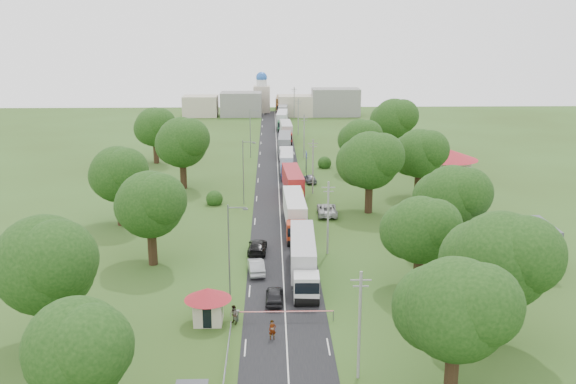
{
  "coord_description": "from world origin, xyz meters",
  "views": [
    {
      "loc": [
        -1.24,
        -80.0,
        27.29
      ],
      "look_at": [
        1.19,
        10.84,
        3.0
      ],
      "focal_mm": 40.0,
      "sensor_mm": 36.0,
      "label": 1
    }
  ],
  "objects_px": {
    "pedestrian_near": "(272,330)",
    "guard_booth": "(208,301)",
    "boom_barrier": "(271,313)",
    "info_sign": "(306,158)",
    "car_lane_mid": "(256,267)",
    "car_lane_front": "(275,295)",
    "truck_0": "(303,257)"
  },
  "relations": [
    {
      "from": "car_lane_front",
      "to": "car_lane_mid",
      "type": "relative_size",
      "value": 0.92
    },
    {
      "from": "car_lane_mid",
      "to": "pedestrian_near",
      "type": "relative_size",
      "value": 2.66
    },
    {
      "from": "info_sign",
      "to": "car_lane_mid",
      "type": "xyz_separation_m",
      "value": [
        -8.2,
        -48.0,
        -2.22
      ]
    },
    {
      "from": "pedestrian_near",
      "to": "guard_booth",
      "type": "bearing_deg",
      "value": 136.33
    },
    {
      "from": "guard_booth",
      "to": "truck_0",
      "type": "bearing_deg",
      "value": 49.09
    },
    {
      "from": "car_lane_mid",
      "to": "pedestrian_near",
      "type": "distance_m",
      "value": 15.6
    },
    {
      "from": "truck_0",
      "to": "car_lane_mid",
      "type": "xyz_separation_m",
      "value": [
        -5.18,
        1.17,
        -1.48
      ]
    },
    {
      "from": "truck_0",
      "to": "pedestrian_near",
      "type": "bearing_deg",
      "value": -103.45
    },
    {
      "from": "boom_barrier",
      "to": "car_lane_mid",
      "type": "height_order",
      "value": "car_lane_mid"
    },
    {
      "from": "car_lane_front",
      "to": "pedestrian_near",
      "type": "height_order",
      "value": "pedestrian_near"
    },
    {
      "from": "truck_0",
      "to": "car_lane_front",
      "type": "height_order",
      "value": "truck_0"
    },
    {
      "from": "info_sign",
      "to": "car_lane_mid",
      "type": "relative_size",
      "value": 0.86
    },
    {
      "from": "pedestrian_near",
      "to": "car_lane_front",
      "type": "bearing_deg",
      "value": 74.96
    },
    {
      "from": "truck_0",
      "to": "car_lane_front",
      "type": "relative_size",
      "value": 3.51
    },
    {
      "from": "boom_barrier",
      "to": "car_lane_front",
      "type": "distance_m",
      "value": 4.25
    },
    {
      "from": "car_lane_front",
      "to": "car_lane_mid",
      "type": "xyz_separation_m",
      "value": [
        -2.0,
        7.76,
        0.03
      ]
    },
    {
      "from": "info_sign",
      "to": "guard_booth",
      "type": "bearing_deg",
      "value": -101.68
    },
    {
      "from": "info_sign",
      "to": "pedestrian_near",
      "type": "distance_m",
      "value": 63.86
    },
    {
      "from": "boom_barrier",
      "to": "car_lane_mid",
      "type": "relative_size",
      "value": 1.94
    },
    {
      "from": "boom_barrier",
      "to": "info_sign",
      "type": "relative_size",
      "value": 2.25
    },
    {
      "from": "car_lane_mid",
      "to": "info_sign",
      "type": "bearing_deg",
      "value": -106.04
    },
    {
      "from": "info_sign",
      "to": "car_lane_mid",
      "type": "height_order",
      "value": "info_sign"
    },
    {
      "from": "truck_0",
      "to": "pedestrian_near",
      "type": "distance_m",
      "value": 14.79
    },
    {
      "from": "boom_barrier",
      "to": "car_lane_mid",
      "type": "xyz_separation_m",
      "value": [
        -1.64,
        12.0,
        -0.11
      ]
    },
    {
      "from": "guard_booth",
      "to": "truck_0",
      "type": "relative_size",
      "value": 0.29
    },
    {
      "from": "info_sign",
      "to": "boom_barrier",
      "type": "bearing_deg",
      "value": -96.24
    },
    {
      "from": "truck_0",
      "to": "car_lane_mid",
      "type": "relative_size",
      "value": 3.24
    },
    {
      "from": "boom_barrier",
      "to": "car_lane_front",
      "type": "xyz_separation_m",
      "value": [
        0.36,
        4.24,
        -0.14
      ]
    },
    {
      "from": "boom_barrier",
      "to": "guard_booth",
      "type": "xyz_separation_m",
      "value": [
        -5.84,
        -0.0,
        1.27
      ]
    },
    {
      "from": "guard_booth",
      "to": "car_lane_front",
      "type": "xyz_separation_m",
      "value": [
        6.2,
        4.24,
        -1.41
      ]
    },
    {
      "from": "boom_barrier",
      "to": "truck_0",
      "type": "relative_size",
      "value": 0.6
    },
    {
      "from": "guard_booth",
      "to": "truck_0",
      "type": "xyz_separation_m",
      "value": [
        9.38,
        10.83,
        0.1
      ]
    }
  ]
}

